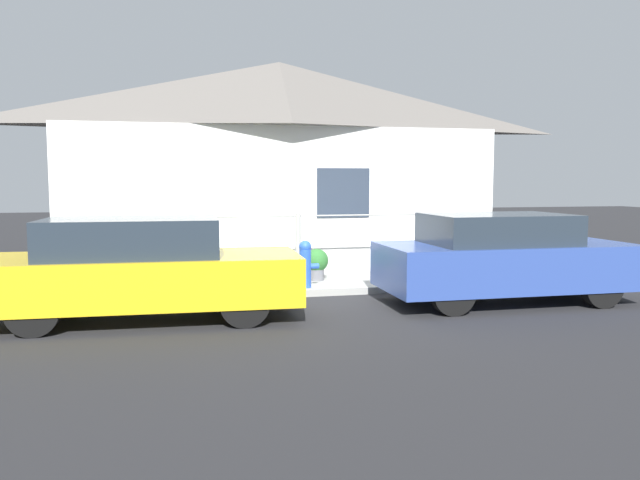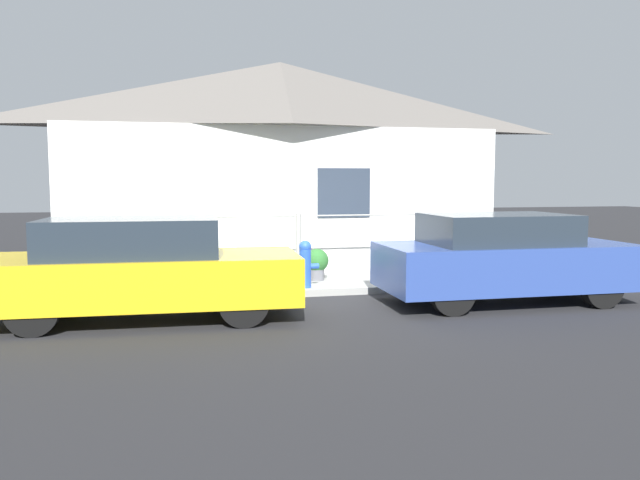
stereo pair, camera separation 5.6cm
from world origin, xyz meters
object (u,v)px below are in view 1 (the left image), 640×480
Objects in this scene: car_left at (142,269)px; potted_plant_by_fence at (192,262)px; car_right at (503,258)px; potted_plant_near_hydrant at (317,263)px; fire_hydrant at (305,263)px.

car_left reaches higher than potted_plant_by_fence.
car_right reaches higher than potted_plant_near_hydrant.
car_right is at bearing -39.77° from potted_plant_near_hydrant.
fire_hydrant is 2.11m from potted_plant_by_fence.
car_left is 7.39× the size of potted_plant_near_hydrant.
car_right is 3.25m from potted_plant_near_hydrant.
car_right is 5.27m from potted_plant_by_fence.
car_right is 3.17m from fire_hydrant.
car_left is at bearing -144.37° from potted_plant_near_hydrant.
car_right is 4.92× the size of fire_hydrant.
potted_plant_by_fence is at bearing 149.02° from fire_hydrant.
potted_plant_by_fence is at bearing 169.98° from potted_plant_near_hydrant.
potted_plant_near_hydrant is at bearing 37.82° from car_left.
car_left is 1.08× the size of car_right.
potted_plant_near_hydrant is (0.36, 0.70, -0.10)m from fire_hydrant.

